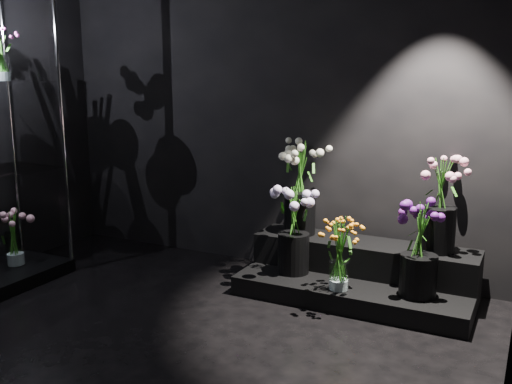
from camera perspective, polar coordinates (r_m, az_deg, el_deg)
The scene contains 10 objects.
floor at distance 3.51m, azimuth -13.71°, elevation -16.32°, with size 4.00×4.00×0.00m, color black.
wall_back at distance 4.79m, azimuth 1.24°, elevation 9.01°, with size 4.00×4.00×0.00m, color black.
display_riser at distance 4.40m, azimuth 10.24°, elevation -8.02°, with size 1.69×0.75×0.38m.
bouquet_orange_bells at distance 4.02m, azimuth 8.34°, elevation -6.20°, with size 0.29×0.29×0.51m.
bouquet_lilac at distance 4.30m, azimuth 3.81°, elevation -3.23°, with size 0.38×0.38×0.66m.
bouquet_purple at distance 4.01m, azimuth 16.08°, elevation -5.19°, with size 0.37×0.37×0.64m.
bouquet_cream_roses at distance 4.49m, azimuth 4.46°, elevation 1.06°, with size 0.48×0.48×0.73m.
bouquet_pink_roses at distance 4.23m, azimuth 17.96°, elevation -0.50°, with size 0.42×0.42×0.68m.
bouquet_case_magenta at distance 4.78m, azimuth -24.19°, elevation 12.47°, with size 0.29×0.29×0.39m.
bouquet_case_base_pink at distance 5.00m, azimuth -23.07°, elevation -3.97°, with size 0.38×0.38×0.47m.
Camera 1 is at (2.06, -2.32, 1.64)m, focal length 40.00 mm.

